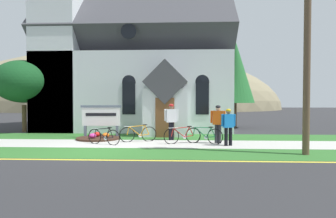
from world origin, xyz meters
name	(u,v)px	position (x,y,z in m)	size (l,w,h in m)	color
ground	(119,138)	(0.00, 4.00, 0.00)	(140.00, 140.00, 0.00)	#2B2B2D
sidewalk_slab	(113,143)	(0.20, 1.86, 0.01)	(32.00, 2.42, 0.01)	#B7B5AD
grass_verge	(98,153)	(0.20, -0.48, 0.00)	(32.00, 2.25, 0.01)	#2D6628
church_lawn	(125,137)	(0.20, 4.41, 0.00)	(24.00, 2.68, 0.01)	#2D6628
curb_paint_stripe	(87,160)	(0.20, -1.76, 0.00)	(28.00, 0.16, 0.01)	yellow
church_building	(136,64)	(-0.11, 10.57, 4.70)	(12.75, 12.11, 12.93)	silver
church_sign	(101,116)	(-0.91, 3.81, 1.12)	(2.10, 0.23, 1.71)	slate
flower_bed	(98,138)	(-0.90, 3.26, 0.08)	(2.18, 2.18, 0.34)	#382319
bicycle_red	(138,134)	(1.25, 2.50, 0.38)	(1.70, 0.57, 0.84)	black
bicycle_yellow	(204,135)	(4.32, 2.04, 0.37)	(1.65, 0.65, 0.81)	black
bicycle_white	(183,135)	(3.34, 2.04, 0.38)	(1.69, 0.69, 0.82)	black
bicycle_blue	(104,136)	(-0.15, 1.57, 0.36)	(1.59, 0.65, 0.81)	black
cyclist_in_yellow_jersey	(228,124)	(5.31, 1.45, 0.93)	(0.63, 0.35, 1.60)	black
cyclist_in_blue_jersey	(171,119)	(2.79, 3.13, 1.07)	(0.68, 0.35, 1.79)	black
cyclist_in_orange_jersey	(218,121)	(4.95, 2.13, 1.03)	(0.66, 0.30, 1.74)	#2D2D33
utility_pole	(305,9)	(7.68, -0.46, 5.20)	(3.12, 0.28, 9.41)	brown
roadside_conifer	(235,71)	(7.09, 9.86, 4.08)	(2.81, 2.81, 6.39)	#4C3823
yard_deciduous_tree	(24,82)	(-6.52, 6.48, 3.13)	(3.63, 3.63, 4.45)	#4C3823
distant_hill	(112,109)	(-13.38, 57.13, 0.00)	(78.38, 48.79, 27.48)	#847A5B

